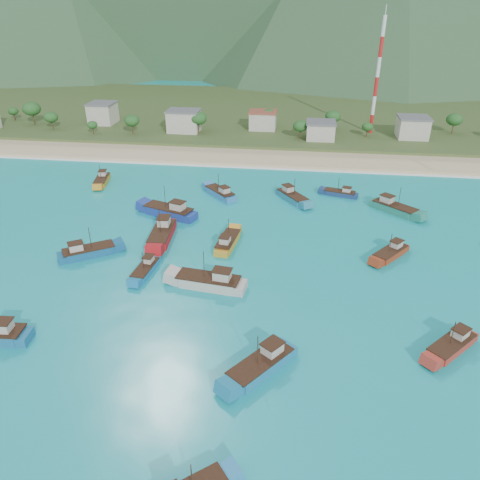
# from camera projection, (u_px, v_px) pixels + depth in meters

# --- Properties ---
(ground) EXTENTS (600.00, 600.00, 0.00)m
(ground) POSITION_uv_depth(u_px,v_px,m) (208.00, 307.00, 75.24)
(ground) COLOR #0D9193
(ground) RESTS_ON ground
(beach) EXTENTS (400.00, 18.00, 1.20)m
(beach) POSITION_uv_depth(u_px,v_px,m) (257.00, 158.00, 144.63)
(beach) COLOR beige
(beach) RESTS_ON ground
(land) EXTENTS (400.00, 110.00, 2.40)m
(land) POSITION_uv_depth(u_px,v_px,m) (271.00, 114.00, 198.21)
(land) COLOR #385123
(land) RESTS_ON ground
(surf_line) EXTENTS (400.00, 2.50, 0.08)m
(surf_line) POSITION_uv_depth(u_px,v_px,m) (254.00, 168.00, 136.28)
(surf_line) COLOR white
(surf_line) RESTS_ON ground
(village) EXTENTS (214.66, 28.99, 7.65)m
(village) POSITION_uv_depth(u_px,v_px,m) (267.00, 124.00, 163.03)
(village) COLOR beige
(village) RESTS_ON ground
(vegetation) EXTENTS (281.16, 25.60, 9.25)m
(vegetation) POSITION_uv_depth(u_px,v_px,m) (266.00, 122.00, 163.42)
(vegetation) COLOR #235623
(vegetation) RESTS_ON ground
(radio_tower) EXTENTS (1.20, 1.20, 37.47)m
(radio_tower) POSITION_uv_depth(u_px,v_px,m) (377.00, 77.00, 156.32)
(radio_tower) COLOR red
(radio_tower) RESTS_ON ground
(boat_1) EXTENTS (4.58, 9.92, 5.65)m
(boat_1) POSITION_uv_depth(u_px,v_px,m) (102.00, 181.00, 124.82)
(boat_1) COLOR orange
(boat_1) RESTS_ON ground
(boat_2) EXTENTS (4.50, 12.71, 7.38)m
(boat_2) POSITION_uv_depth(u_px,v_px,m) (162.00, 235.00, 95.89)
(boat_2) COLOR red
(boat_2) RESTS_ON ground
(boat_5) EXTENTS (10.85, 10.17, 6.79)m
(boat_5) POSITION_uv_depth(u_px,v_px,m) (394.00, 209.00, 107.85)
(boat_5) COLOR #227B68
(boat_5) RESTS_ON ground
(boat_6) EXTENTS (8.73, 4.69, 4.94)m
(boat_6) POSITION_uv_depth(u_px,v_px,m) (340.00, 194.00, 116.87)
(boat_6) COLOR navy
(boat_6) RESTS_ON ground
(boat_12) EXTENTS (9.39, 10.86, 6.59)m
(boat_12) POSITION_uv_depth(u_px,v_px,m) (262.00, 365.00, 62.13)
(boat_12) COLOR teal
(boat_12) RESTS_ON ground
(boat_14) EXTENTS (10.71, 8.53, 6.34)m
(boat_14) POSITION_uv_depth(u_px,v_px,m) (88.00, 252.00, 89.64)
(boat_14) COLOR #115382
(boat_14) RESTS_ON ground
(boat_16) EXTENTS (8.03, 9.00, 5.52)m
(boat_16) POSITION_uv_depth(u_px,v_px,m) (391.00, 254.00, 89.51)
(boat_16) COLOR maroon
(boat_16) RESTS_ON ground
(boat_18) EXTENTS (3.33, 8.67, 5.00)m
(boat_18) POSITION_uv_depth(u_px,v_px,m) (146.00, 270.00, 84.35)
(boat_18) COLOR #1670AB
(boat_18) RESTS_ON ground
(boat_19) EXTENTS (4.08, 10.23, 5.88)m
(boat_19) POSITION_uv_depth(u_px,v_px,m) (228.00, 242.00, 93.39)
(boat_19) COLOR gold
(boat_19) RESTS_ON ground
(boat_20) EXTENTS (8.64, 8.78, 5.62)m
(boat_20) POSITION_uv_depth(u_px,v_px,m) (452.00, 346.00, 65.82)
(boat_20) COLOR #AA3126
(boat_20) RESTS_ON ground
(boat_22) EXTENTS (8.69, 10.47, 6.27)m
(boat_22) POSITION_uv_depth(u_px,v_px,m) (292.00, 197.00, 114.17)
(boat_22) COLOR teal
(boat_22) RESTS_ON ground
(boat_23) EXTENTS (9.17, 9.64, 6.07)m
(boat_23) POSITION_uv_depth(u_px,v_px,m) (220.00, 193.00, 116.45)
(boat_23) COLOR #2C73B3
(boat_23) RESTS_ON ground
(boat_24) EXTENTS (13.29, 7.87, 7.54)m
(boat_24) POSITION_uv_depth(u_px,v_px,m) (170.00, 212.00, 105.91)
(boat_24) COLOR navy
(boat_24) RESTS_ON ground
(boat_27) EXTENTS (12.56, 5.19, 7.20)m
(boat_27) POSITION_uv_depth(u_px,v_px,m) (210.00, 282.00, 79.95)
(boat_27) COLOR #BCB2AA
(boat_27) RESTS_ON ground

